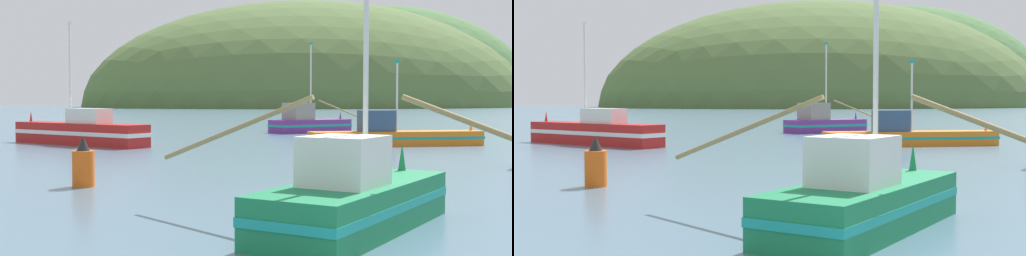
% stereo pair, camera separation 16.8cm
% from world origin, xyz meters
% --- Properties ---
extents(hill_far_right, '(172.30, 137.84, 79.91)m').
position_xyz_m(hill_far_right, '(84.49, 237.47, 0.00)').
color(hill_far_right, '#516B38').
rests_on(hill_far_right, ground).
extents(hill_mid_right, '(120.61, 96.49, 78.13)m').
position_xyz_m(hill_mid_right, '(114.63, 233.20, 0.00)').
color(hill_mid_right, '#47703D').
rests_on(hill_mid_right, ground).
extents(fishing_boat_orange, '(11.15, 2.70, 5.33)m').
position_xyz_m(fishing_boat_orange, '(15.83, 30.54, 0.63)').
color(fishing_boat_orange, orange).
rests_on(fishing_boat_orange, ground).
extents(fishing_boat_green, '(7.47, 8.06, 5.88)m').
position_xyz_m(fishing_boat_green, '(2.74, 6.53, 0.71)').
color(fishing_boat_green, '#197A47').
rests_on(fishing_boat_green, ground).
extents(fishing_boat_red, '(8.36, 9.90, 7.85)m').
position_xyz_m(fishing_boat_red, '(-2.96, 36.60, 0.82)').
color(fishing_boat_red, red).
rests_on(fishing_boat_red, ground).
extents(fishing_boat_purple, '(7.65, 13.10, 7.82)m').
position_xyz_m(fishing_boat_purple, '(16.22, 47.43, 0.86)').
color(fishing_boat_purple, '#6B2D84').
rests_on(fishing_boat_purple, ground).
extents(channel_buoy, '(0.73, 0.73, 1.69)m').
position_xyz_m(channel_buoy, '(-2.95, 15.70, 0.71)').
color(channel_buoy, '#E55914').
rests_on(channel_buoy, ground).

